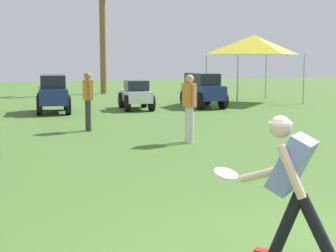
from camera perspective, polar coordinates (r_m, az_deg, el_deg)
frisbee_thrower at (r=4.88m, az=13.59°, el=-6.11°), size 0.67×1.02×1.41m
frisbee_in_flight at (r=5.31m, az=6.44°, el=-5.29°), size 0.34×0.34×0.10m
teammate_near_sideline at (r=11.77m, az=2.38°, el=2.70°), size 0.24×0.50×1.56m
teammate_deep at (r=13.82m, az=-8.88°, el=3.34°), size 0.22×0.50×1.56m
parked_car_slot_d at (r=18.82m, az=-12.62°, el=3.67°), size 1.39×2.49×1.34m
parked_car_slot_e at (r=19.53m, az=-3.57°, el=3.51°), size 1.31×2.29×1.10m
parked_car_slot_f at (r=20.41m, az=3.89°, el=4.12°), size 1.20×2.42×1.34m
palm_tree_left_of_centre at (r=28.49m, az=-7.27°, el=11.16°), size 3.30×2.89×6.24m
event_tent at (r=23.13m, az=9.47°, el=8.87°), size 3.29×3.29×2.93m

